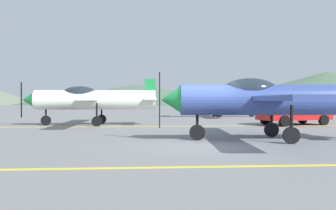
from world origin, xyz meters
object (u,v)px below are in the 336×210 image
at_px(airplane_mid, 90,99).
at_px(airplane_far, 222,99).
at_px(car_sedan, 293,111).
at_px(airplane_near, 267,99).

bearing_deg(airplane_mid, airplane_far, 43.62).
bearing_deg(car_sedan, airplane_near, -119.47).
bearing_deg(airplane_far, airplane_mid, -136.38).
bearing_deg(airplane_near, airplane_far, 82.35).
distance_m(airplane_near, car_sedan, 9.06).
height_order(airplane_near, airplane_far, same).
relative_size(airplane_near, car_sedan, 2.00).
height_order(airplane_far, car_sedan, airplane_far).
bearing_deg(airplane_mid, car_sedan, -3.26).
xyz_separation_m(airplane_near, car_sedan, (4.44, 7.87, -0.72)).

